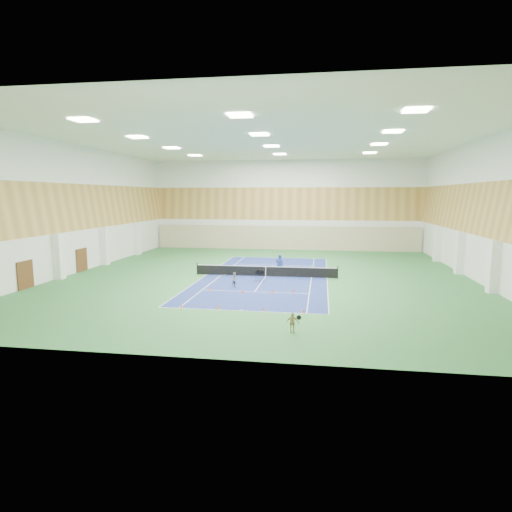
% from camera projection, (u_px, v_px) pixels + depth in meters
% --- Properties ---
extents(ground, '(40.00, 40.00, 0.00)m').
position_uv_depth(ground, '(266.00, 276.00, 38.67)').
color(ground, '#2E6B35').
rests_on(ground, ground).
extents(room_shell, '(36.00, 40.00, 12.00)m').
position_uv_depth(room_shell, '(266.00, 210.00, 37.83)').
color(room_shell, white).
rests_on(room_shell, ground).
extents(wood_cladding, '(36.00, 40.00, 8.00)m').
position_uv_depth(wood_cladding, '(266.00, 187.00, 37.56)').
color(wood_cladding, tan).
rests_on(wood_cladding, room_shell).
extents(ceiling_light_grid, '(21.40, 25.40, 0.06)m').
position_uv_depth(ceiling_light_grid, '(266.00, 141.00, 37.01)').
color(ceiling_light_grid, white).
rests_on(ceiling_light_grid, room_shell).
extents(court_surface, '(10.97, 23.77, 0.01)m').
position_uv_depth(court_surface, '(266.00, 276.00, 38.67)').
color(court_surface, navy).
rests_on(court_surface, ground).
extents(tennis_balls_scatter, '(10.57, 22.77, 0.07)m').
position_uv_depth(tennis_balls_scatter, '(266.00, 276.00, 38.66)').
color(tennis_balls_scatter, gold).
rests_on(tennis_balls_scatter, ground).
extents(tennis_net, '(12.80, 0.10, 1.10)m').
position_uv_depth(tennis_net, '(266.00, 270.00, 38.59)').
color(tennis_net, black).
rests_on(tennis_net, ground).
extents(back_curtain, '(35.40, 0.16, 3.20)m').
position_uv_depth(back_curtain, '(285.00, 238.00, 57.77)').
color(back_curtain, '#C6B793').
rests_on(back_curtain, ground).
extents(door_left_a, '(0.08, 1.80, 2.20)m').
position_uv_depth(door_left_a, '(25.00, 275.00, 33.40)').
color(door_left_a, '#593319').
rests_on(door_left_a, ground).
extents(door_left_b, '(0.08, 1.80, 2.20)m').
position_uv_depth(door_left_b, '(82.00, 260.00, 41.23)').
color(door_left_b, '#593319').
rests_on(door_left_b, ground).
extents(coach, '(0.72, 0.50, 1.90)m').
position_uv_depth(coach, '(279.00, 265.00, 39.26)').
color(coach, navy).
rests_on(coach, ground).
extents(child_court, '(0.75, 0.74, 1.22)m').
position_uv_depth(child_court, '(235.00, 280.00, 33.90)').
color(child_court, gray).
rests_on(child_court, ground).
extents(child_apron, '(0.67, 0.36, 1.09)m').
position_uv_depth(child_apron, '(292.00, 322.00, 22.72)').
color(child_apron, tan).
rests_on(child_apron, ground).
extents(ball_cart, '(0.68, 0.68, 0.95)m').
position_uv_depth(ball_cart, '(260.00, 276.00, 36.33)').
color(ball_cart, black).
rests_on(ball_cart, ground).
extents(cone_svc_a, '(0.21, 0.21, 0.23)m').
position_uv_depth(cone_svc_a, '(209.00, 289.00, 32.81)').
color(cone_svc_a, '#FB640D').
rests_on(cone_svc_a, ground).
extents(cone_svc_b, '(0.22, 0.22, 0.25)m').
position_uv_depth(cone_svc_b, '(243.00, 291.00, 32.08)').
color(cone_svc_b, '#EE4C0C').
rests_on(cone_svc_b, ground).
extents(cone_svc_c, '(0.22, 0.22, 0.24)m').
position_uv_depth(cone_svc_c, '(272.00, 292.00, 31.95)').
color(cone_svc_c, '#F0560C').
rests_on(cone_svc_c, ground).
extents(cone_svc_d, '(0.20, 0.20, 0.22)m').
position_uv_depth(cone_svc_d, '(293.00, 291.00, 32.37)').
color(cone_svc_d, '#EB3D0C').
rests_on(cone_svc_d, ground).
extents(cone_base_a, '(0.21, 0.21, 0.23)m').
position_uv_depth(cone_base_a, '(182.00, 306.00, 27.70)').
color(cone_base_a, orange).
rests_on(cone_base_a, ground).
extents(cone_base_b, '(0.22, 0.22, 0.25)m').
position_uv_depth(cone_base_b, '(218.00, 307.00, 27.56)').
color(cone_base_b, orange).
rests_on(cone_base_b, ground).
extents(cone_base_c, '(0.18, 0.18, 0.19)m').
position_uv_depth(cone_base_c, '(264.00, 309.00, 27.22)').
color(cone_base_c, orange).
rests_on(cone_base_c, ground).
extents(cone_base_d, '(0.17, 0.17, 0.19)m').
position_uv_depth(cone_base_d, '(304.00, 311.00, 26.63)').
color(cone_base_d, '#F1480C').
rests_on(cone_base_d, ground).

